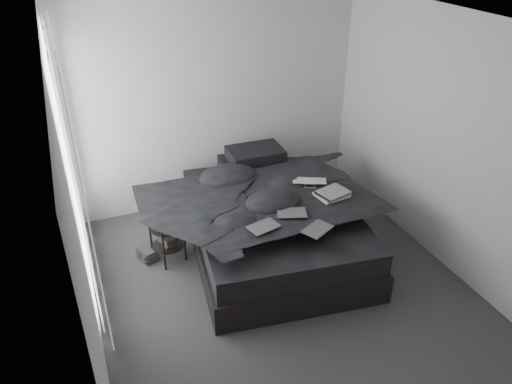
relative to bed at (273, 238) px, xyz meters
name	(u,v)px	position (x,y,z in m)	size (l,w,h in m)	color
floor	(285,293)	(-0.18, -0.73, -0.16)	(3.60, 4.20, 0.01)	#37373A
ceiling	(296,27)	(-0.18, -0.73, 2.44)	(3.60, 4.20, 0.01)	white
wall_back	(216,104)	(-0.18, 1.37, 1.14)	(3.60, 0.01, 2.60)	silver
wall_front	(455,350)	(-0.18, -2.83, 1.14)	(3.60, 0.01, 2.60)	silver
wall_left	(77,221)	(-1.98, -0.73, 1.14)	(0.01, 4.20, 2.60)	silver
wall_right	(453,148)	(1.62, -0.73, 1.14)	(0.01, 4.20, 2.60)	silver
window_left	(70,166)	(-1.96, 0.17, 1.19)	(0.02, 2.00, 2.30)	white
curtain_left	(77,172)	(-1.91, 0.17, 1.12)	(0.06, 2.12, 2.48)	white
bed	(273,238)	(0.00, 0.00, 0.00)	(1.74, 2.30, 0.31)	black
mattress	(273,217)	(0.00, 0.00, 0.28)	(1.68, 2.24, 0.25)	black
duvet	(275,199)	(-0.01, -0.06, 0.54)	(1.70, 1.97, 0.27)	black
pillow_lower	(249,165)	(0.06, 0.89, 0.48)	(0.69, 0.47, 0.16)	black
pillow_upper	(255,154)	(0.13, 0.86, 0.63)	(0.65, 0.45, 0.15)	black
laptop	(310,177)	(0.43, 0.00, 0.69)	(0.37, 0.24, 0.03)	silver
comic_a	(264,219)	(-0.36, -0.57, 0.68)	(0.29, 0.19, 0.01)	black
comic_b	(292,205)	(0.00, -0.45, 0.68)	(0.29, 0.19, 0.01)	black
comic_c	(318,220)	(0.10, -0.80, 0.69)	(0.29, 0.19, 0.01)	black
side_stand	(167,235)	(-1.13, 0.25, 0.16)	(0.35, 0.35, 0.64)	black
papers	(166,210)	(-1.12, 0.25, 0.49)	(0.25, 0.18, 0.01)	white
floor_books	(147,254)	(-1.36, 0.34, -0.08)	(0.15, 0.22, 0.15)	black
box_lower	(328,239)	(0.56, -0.26, 0.00)	(0.42, 0.33, 0.31)	black
box_mid	(331,219)	(0.57, -0.27, 0.28)	(0.40, 0.31, 0.24)	#675A51
box_upper	(330,203)	(0.55, -0.26, 0.48)	(0.38, 0.30, 0.17)	#675A51
art_book_white	(332,195)	(0.56, -0.26, 0.58)	(0.32, 0.26, 0.03)	silver
art_book_snake	(333,193)	(0.57, -0.27, 0.61)	(0.31, 0.25, 0.03)	silver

